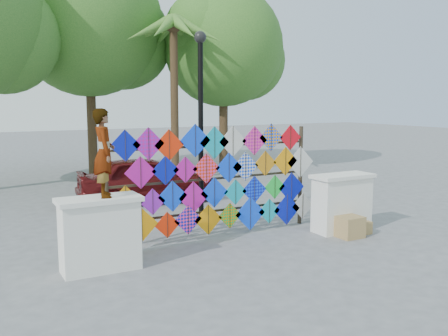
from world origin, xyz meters
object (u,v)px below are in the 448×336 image
Objects in this scene: vendor_woman at (104,153)px; lamppost at (201,109)px; kite_rack at (219,180)px; sedan at (147,179)px.

lamppost is (2.89, 2.20, 0.66)m from vendor_woman.
vendor_woman is at bearing -161.02° from kite_rack.
lamppost reaches higher than vendor_woman.
kite_rack is 2.95m from vendor_woman.
sedan is (2.57, 5.09, -1.36)m from vendor_woman.
sedan is 3.54m from lamppost.
vendor_woman reaches higher than kite_rack.
sedan is at bearing 91.66° from kite_rack.
vendor_woman is at bearing 160.45° from sedan.
vendor_woman is at bearing -142.68° from lamppost.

